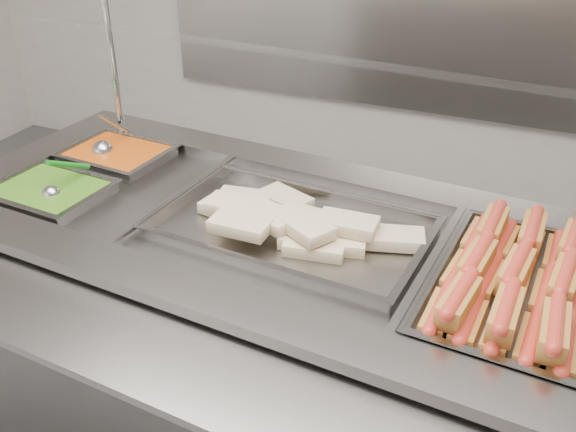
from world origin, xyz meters
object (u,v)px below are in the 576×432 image
at_px(ladle, 104,149).
at_px(serving_spoon, 55,189).
at_px(sneeze_guard, 310,61).
at_px(pan_hotdogs, 513,299).
at_px(pan_wraps, 291,233).
at_px(steam_counter, 273,350).

relative_size(ladle, serving_spoon, 1.03).
height_order(sneeze_guard, ladle, sneeze_guard).
bearing_deg(pan_hotdogs, pan_wraps, 175.99).
bearing_deg(sneeze_guard, steam_counter, -94.00).
distance_m(sneeze_guard, ladle, 0.86).
relative_size(steam_counter, pan_hotdogs, 3.38).
distance_m(pan_wraps, ladle, 0.83).
distance_m(sneeze_guard, serving_spoon, 0.88).
bearing_deg(steam_counter, serving_spoon, -170.31).
bearing_deg(pan_wraps, sneeze_guard, 101.34).
relative_size(sneeze_guard, ladle, 8.86).
distance_m(steam_counter, ladle, 0.92).
bearing_deg(steam_counter, pan_hotdogs, -4.01).
height_order(pan_hotdogs, serving_spoon, serving_spoon).
bearing_deg(serving_spoon, steam_counter, 9.69).
bearing_deg(serving_spoon, pan_wraps, 8.51).
height_order(steam_counter, pan_wraps, pan_wraps).
distance_m(steam_counter, pan_hotdogs, 0.82).
bearing_deg(sneeze_guard, pan_hotdogs, -23.29).
bearing_deg(sneeze_guard, ladle, -176.69).
height_order(sneeze_guard, serving_spoon, sneeze_guard).
distance_m(pan_wraps, serving_spoon, 0.76).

